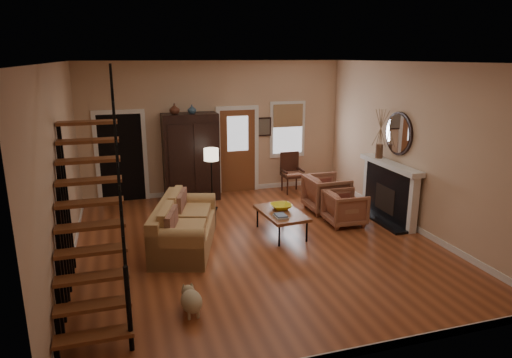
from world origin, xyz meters
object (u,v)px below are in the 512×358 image
object	(u,v)px
floor_lamp	(212,179)
coffee_table	(281,223)
armoire	(191,157)
sofa	(185,225)
side_chair	(292,173)
armchair_right	(327,193)
armchair_left	(345,208)

from	to	relation	value
floor_lamp	coffee_table	bearing A→B (deg)	-62.14
armoire	sofa	bearing A→B (deg)	-101.74
coffee_table	sofa	bearing A→B (deg)	-179.48
floor_lamp	side_chair	distance (m)	2.37
sofa	coffee_table	world-z (taller)	sofa
armchair_right	side_chair	world-z (taller)	side_chair
armoire	coffee_table	size ratio (longest dim) A/B	1.72
sofa	coffee_table	distance (m)	1.89
floor_lamp	sofa	bearing A→B (deg)	-115.46
armchair_left	armchair_right	bearing A→B (deg)	1.88
side_chair	coffee_table	bearing A→B (deg)	-115.62
armchair_right	sofa	bearing A→B (deg)	107.19
floor_lamp	side_chair	bearing A→B (deg)	18.44
armoire	armchair_right	bearing A→B (deg)	-32.72
armchair_left	armchair_right	size ratio (longest dim) A/B	0.87
armoire	armchair_left	xyz separation A→B (m)	(2.76, -2.68, -0.70)
coffee_table	armoire	bearing A→B (deg)	114.72
sofa	armchair_left	distance (m)	3.35
armoire	armchair_right	distance (m)	3.35
armoire	coffee_table	distance (m)	3.20
floor_lamp	side_chair	world-z (taller)	floor_lamp
armchair_left	armchair_right	distance (m)	0.90
armchair_left	side_chair	bearing A→B (deg)	7.09
armoire	side_chair	world-z (taller)	armoire
armoire	armchair_right	world-z (taller)	armoire
armchair_left	side_chair	xyz separation A→B (m)	(-0.21, 2.48, 0.16)
armchair_left	floor_lamp	size ratio (longest dim) A/B	0.54
sofa	side_chair	xyz separation A→B (m)	(3.14, 2.63, 0.10)
armchair_right	floor_lamp	distance (m)	2.61
sofa	armchair_right	size ratio (longest dim) A/B	2.46
coffee_table	floor_lamp	xyz separation A→B (m)	(-0.99, 1.87, 0.48)
armchair_right	floor_lamp	size ratio (longest dim) A/B	0.63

